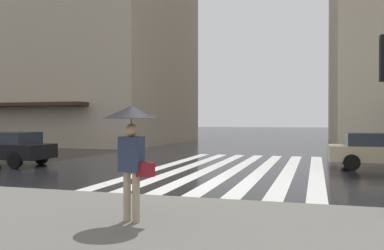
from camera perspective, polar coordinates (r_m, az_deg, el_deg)
ground_plane at (r=12.58m, az=1.27°, el=-8.02°), size 220.00×220.00×0.00m
zebra_crossing at (r=16.37m, az=6.14°, el=-6.00°), size 13.00×6.50×0.01m
haussmann_block_mid at (r=40.26m, az=-17.27°, el=14.84°), size 16.98×20.68×24.12m
car_champagne at (r=17.70m, az=24.79°, el=-3.11°), size 1.85×4.10×1.41m
car_black at (r=19.25m, az=-24.36°, el=-2.82°), size 1.85×4.10×1.41m
pedestrian_approaching_kerb at (r=7.16m, az=-8.26°, el=-0.73°), size 0.97×0.97×1.99m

